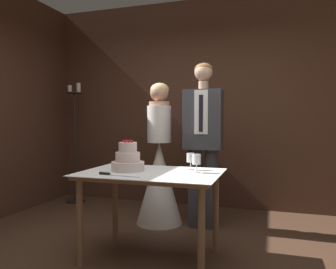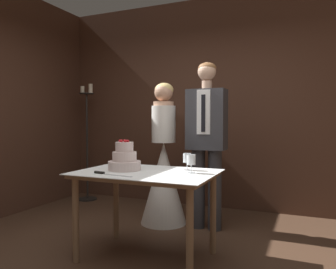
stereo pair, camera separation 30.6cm
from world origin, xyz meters
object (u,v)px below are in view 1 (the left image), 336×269
(groom, at_px, (203,136))
(cake_table, at_px, (151,183))
(wine_glass_middle, at_px, (191,159))
(tiered_cake, at_px, (128,160))
(candle_stand, at_px, (75,148))
(bride, at_px, (159,172))
(cake_knife, at_px, (111,174))
(wine_glass_near, at_px, (197,160))

(groom, bearing_deg, cake_table, -105.18)
(wine_glass_middle, bearing_deg, tiered_cake, -157.49)
(tiered_cake, bearing_deg, wine_glass_middle, 22.51)
(tiered_cake, bearing_deg, groom, 63.17)
(tiered_cake, bearing_deg, candle_stand, 135.46)
(bride, distance_m, groom, 0.67)
(tiered_cake, height_order, cake_knife, tiered_cake)
(wine_glass_near, xyz_separation_m, groom, (-0.12, 0.88, 0.16))
(tiered_cake, distance_m, candle_stand, 2.21)
(cake_table, height_order, cake_knife, cake_knife)
(cake_table, relative_size, candle_stand, 0.68)
(cake_knife, bearing_deg, tiered_cake, 92.38)
(wine_glass_middle, distance_m, bride, 0.96)
(cake_table, distance_m, cake_knife, 0.38)
(wine_glass_near, relative_size, wine_glass_middle, 1.05)
(cake_table, distance_m, groom, 1.06)
(groom, distance_m, candle_stand, 2.15)
(candle_stand, bearing_deg, wine_glass_near, -34.04)
(candle_stand, bearing_deg, wine_glass_middle, -32.47)
(wine_glass_near, height_order, groom, groom)
(tiered_cake, relative_size, candle_stand, 0.17)
(cake_table, bearing_deg, candle_stand, 139.16)
(groom, relative_size, candle_stand, 1.05)
(cake_knife, height_order, bride, bride)
(wine_glass_middle, distance_m, groom, 0.76)
(tiered_cake, xyz_separation_m, groom, (0.48, 0.96, 0.18))
(tiered_cake, xyz_separation_m, candle_stand, (-1.57, 1.55, -0.05))
(cake_table, relative_size, groom, 0.65)
(wine_glass_near, xyz_separation_m, bride, (-0.65, 0.88, -0.26))
(tiered_cake, xyz_separation_m, bride, (-0.04, 0.96, -0.25))
(cake_table, bearing_deg, groom, 74.82)
(cake_table, height_order, candle_stand, candle_stand)
(wine_glass_near, bearing_deg, candle_stand, 145.96)
(tiered_cake, height_order, wine_glass_middle, tiered_cake)
(cake_table, xyz_separation_m, tiered_cake, (-0.22, 0.00, 0.19))
(wine_glass_middle, relative_size, bride, 0.09)
(wine_glass_near, bearing_deg, cake_table, -168.32)
(bride, bearing_deg, groom, -0.07)
(cake_knife, relative_size, candle_stand, 0.22)
(cake_table, relative_size, bride, 0.73)
(wine_glass_middle, bearing_deg, cake_knife, -138.28)
(cake_knife, distance_m, bride, 1.24)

